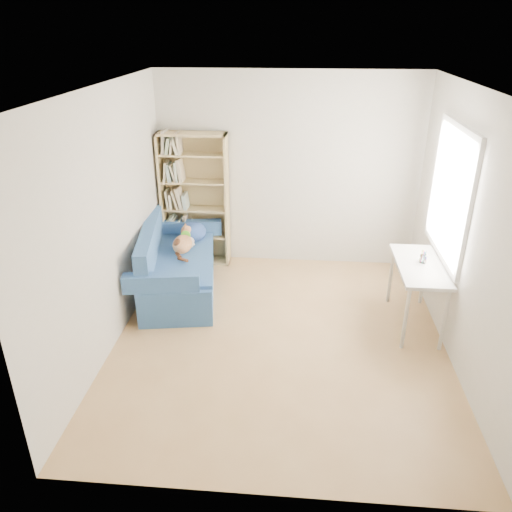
{
  "coord_description": "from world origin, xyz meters",
  "views": [
    {
      "loc": [
        0.14,
        -4.54,
        3.12
      ],
      "look_at": [
        -0.28,
        0.27,
        0.85
      ],
      "focal_mm": 35.0,
      "sensor_mm": 36.0,
      "label": 1
    }
  ],
  "objects_px": {
    "sofa": "(177,266)",
    "desk": "(419,272)",
    "bookshelf": "(195,205)",
    "pen_cup": "(423,258)"
  },
  "relations": [
    {
      "from": "sofa",
      "to": "bookshelf",
      "type": "bearing_deg",
      "value": 74.36
    },
    {
      "from": "bookshelf",
      "to": "pen_cup",
      "type": "xyz_separation_m",
      "value": [
        2.77,
        -1.37,
        -0.04
      ]
    },
    {
      "from": "pen_cup",
      "to": "bookshelf",
      "type": "bearing_deg",
      "value": 153.74
    },
    {
      "from": "sofa",
      "to": "desk",
      "type": "bearing_deg",
      "value": -20.54
    },
    {
      "from": "sofa",
      "to": "desk",
      "type": "xyz_separation_m",
      "value": [
        2.84,
        -0.57,
        0.33
      ]
    },
    {
      "from": "bookshelf",
      "to": "desk",
      "type": "distance_m",
      "value": 3.09
    },
    {
      "from": "desk",
      "to": "pen_cup",
      "type": "relative_size",
      "value": 7.35
    },
    {
      "from": "bookshelf",
      "to": "desk",
      "type": "xyz_separation_m",
      "value": [
        2.74,
        -1.42,
        -0.18
      ]
    },
    {
      "from": "bookshelf",
      "to": "sofa",
      "type": "bearing_deg",
      "value": -96.41
    },
    {
      "from": "sofa",
      "to": "desk",
      "type": "distance_m",
      "value": 2.91
    }
  ]
}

